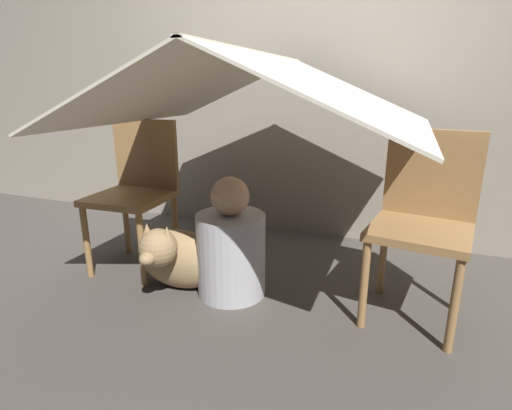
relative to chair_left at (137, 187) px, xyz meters
The scene contains 7 objects.
ground_plane 0.97m from the chair_left, 21.32° to the right, with size 8.80×8.80×0.00m, color #47423D.
wall_back 1.42m from the chair_left, 49.29° to the left, with size 7.00×0.05×2.50m.
chair_left is the anchor object (origin of this frame).
chair_right 1.58m from the chair_left, ahead, with size 0.48×0.48×0.87m.
sheet_canopy 0.96m from the chair_left, ahead, with size 1.57×1.37×0.35m.
person_front 0.73m from the chair_left, 12.38° to the right, with size 0.36×0.36×0.63m.
dog 0.53m from the chair_left, 29.38° to the right, with size 0.50×0.44×0.42m.
Camera 1 is at (0.69, -1.59, 1.06)m, focal length 28.00 mm.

